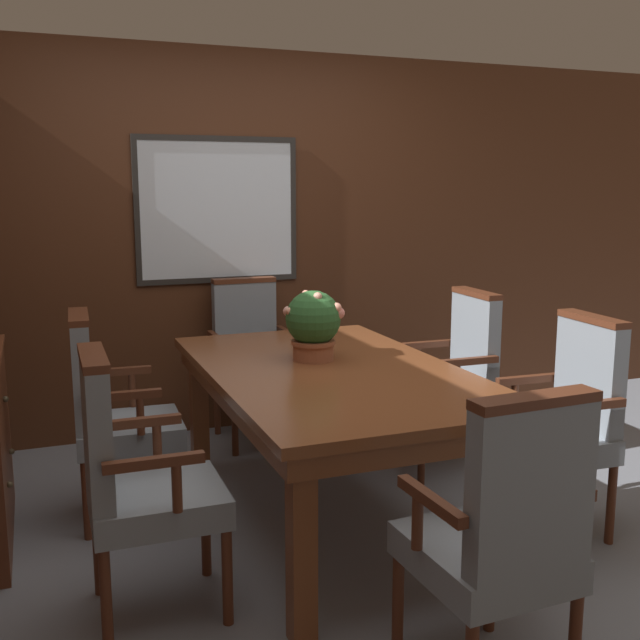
{
  "coord_description": "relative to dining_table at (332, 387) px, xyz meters",
  "views": [
    {
      "loc": [
        -1.27,
        -2.94,
        1.59
      ],
      "look_at": [
        -0.01,
        0.34,
        0.96
      ],
      "focal_mm": 42.0,
      "sensor_mm": 36.0,
      "label": 1
    }
  ],
  "objects": [
    {
      "name": "chair_left_far",
      "position": [
        -0.96,
        0.42,
        -0.12
      ],
      "size": [
        0.51,
        0.51,
        1.02
      ],
      "rotation": [
        0.0,
        0.0,
        1.52
      ],
      "color": "#562B19",
      "rests_on": "ground_plane"
    },
    {
      "name": "chair_right_near",
      "position": [
        0.97,
        -0.45,
        -0.12
      ],
      "size": [
        0.51,
        0.51,
        1.02
      ],
      "rotation": [
        0.0,
        0.0,
        -1.62
      ],
      "color": "#562B19",
      "rests_on": "ground_plane"
    },
    {
      "name": "chair_head_far",
      "position": [
        -0.01,
        1.35,
        -0.12
      ],
      "size": [
        0.5,
        0.5,
        1.02
      ],
      "rotation": [
        0.0,
        0.0,
        0.01
      ],
      "color": "#562B19",
      "rests_on": "ground_plane"
    },
    {
      "name": "dining_table",
      "position": [
        0.0,
        0.0,
        0.0
      ],
      "size": [
        1.11,
        1.9,
        0.76
      ],
      "color": "brown",
      "rests_on": "ground_plane"
    },
    {
      "name": "chair_left_near",
      "position": [
        -0.96,
        -0.46,
        -0.12
      ],
      "size": [
        0.5,
        0.5,
        1.02
      ],
      "rotation": [
        0.0,
        0.0,
        1.56
      ],
      "color": "#562B19",
      "rests_on": "ground_plane"
    },
    {
      "name": "wall_back",
      "position": [
        0.01,
        1.64,
        0.56
      ],
      "size": [
        7.2,
        0.08,
        2.45
      ],
      "color": "#4C2816",
      "rests_on": "ground_plane"
    },
    {
      "name": "chair_head_near",
      "position": [
        0.03,
        -1.33,
        -0.12
      ],
      "size": [
        0.51,
        0.51,
        1.02
      ],
      "rotation": [
        0.0,
        0.0,
        3.18
      ],
      "color": "#562B19",
      "rests_on": "ground_plane"
    },
    {
      "name": "ground_plane",
      "position": [
        0.01,
        -0.19,
        -0.67
      ],
      "size": [
        14.0,
        14.0,
        0.0
      ],
      "primitive_type": "plane",
      "color": "gray"
    },
    {
      "name": "chair_right_far",
      "position": [
        0.93,
        0.44,
        -0.12
      ],
      "size": [
        0.5,
        0.51,
        1.02
      ],
      "rotation": [
        0.0,
        0.0,
        -1.6
      ],
      "color": "#562B19",
      "rests_on": "ground_plane"
    },
    {
      "name": "potted_plant",
      "position": [
        -0.02,
        0.18,
        0.27
      ],
      "size": [
        0.28,
        0.27,
        0.34
      ],
      "color": "#9E5638",
      "rests_on": "dining_table"
    }
  ]
}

